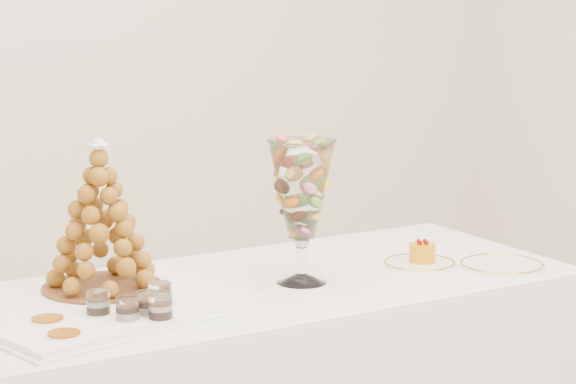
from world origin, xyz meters
TOP-DOWN VIEW (x-y plane):
  - lace_tray at (-0.45, 0.33)m, footprint 0.73×0.60m
  - macaron_vase at (0.10, 0.28)m, footprint 0.17×0.17m
  - cake_plate at (0.48, 0.25)m, footprint 0.21×0.21m
  - spare_plate at (0.66, 0.11)m, footprint 0.24×0.24m
  - verrine_a at (-0.50, 0.24)m, footprint 0.07×0.07m
  - verrine_b at (-0.40, 0.18)m, footprint 0.06×0.06m
  - verrine_c at (-0.34, 0.23)m, footprint 0.06×0.06m
  - verrine_d at (-0.46, 0.16)m, footprint 0.07×0.07m
  - verrine_e at (-0.39, 0.13)m, footprint 0.07×0.07m
  - ramekin_back at (-0.62, 0.25)m, footprint 0.08×0.08m
  - ramekin_front at (-0.63, 0.12)m, footprint 0.08×0.08m
  - croquembouche at (-0.40, 0.44)m, footprint 0.31×0.31m
  - mousse_cake at (0.49, 0.25)m, footprint 0.07×0.07m

SIDE VIEW (x-z plane):
  - cake_plate at x=0.48m, z-range 0.70..0.71m
  - spare_plate at x=0.66m, z-range 0.70..0.71m
  - lace_tray at x=-0.45m, z-range 0.70..0.72m
  - ramekin_front at x=-0.63m, z-range 0.70..0.72m
  - ramekin_back at x=-0.62m, z-range 0.70..0.72m
  - mousse_cake at x=0.49m, z-range 0.70..0.77m
  - verrine_d at x=-0.46m, z-range 0.70..0.77m
  - verrine_b at x=-0.40m, z-range 0.70..0.77m
  - verrine_c at x=-0.34m, z-range 0.70..0.77m
  - verrine_a at x=-0.50m, z-range 0.70..0.77m
  - verrine_e at x=-0.39m, z-range 0.70..0.77m
  - croquembouche at x=-0.40m, z-range 0.71..1.10m
  - macaron_vase at x=0.10m, z-range 0.76..1.14m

